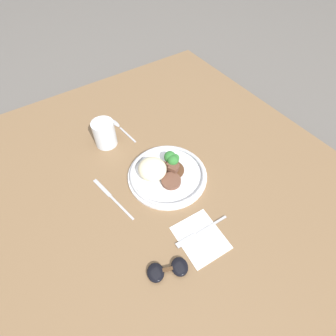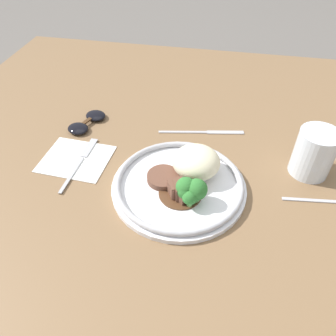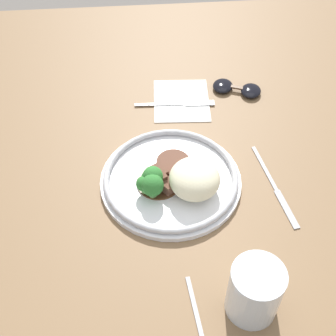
{
  "view_description": "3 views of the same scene",
  "coord_description": "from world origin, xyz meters",
  "px_view_note": "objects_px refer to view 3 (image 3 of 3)",
  "views": [
    {
      "loc": [
        -0.44,
        0.25,
        0.74
      ],
      "look_at": [
        0.01,
        -0.06,
        0.07
      ],
      "focal_mm": 28.0,
      "sensor_mm": 36.0,
      "label": 1
    },
    {
      "loc": [
        0.06,
        -0.5,
        0.51
      ],
      "look_at": [
        -0.02,
        -0.04,
        0.08
      ],
      "focal_mm": 35.0,
      "sensor_mm": 36.0,
      "label": 2
    },
    {
      "loc": [
        0.56,
        -0.1,
        0.72
      ],
      "look_at": [
        -0.01,
        -0.05,
        0.07
      ],
      "focal_mm": 50.0,
      "sensor_mm": 36.0,
      "label": 3
    }
  ],
  "objects_px": {
    "knife": "(275,188)",
    "sunglasses": "(237,88)",
    "plate": "(174,179)",
    "fork": "(183,104)",
    "juice_glass": "(254,293)"
  },
  "relations": [
    {
      "from": "knife",
      "to": "plate",
      "type": "bearing_deg",
      "value": -106.61
    },
    {
      "from": "fork",
      "to": "sunglasses",
      "type": "height_order",
      "value": "sunglasses"
    },
    {
      "from": "sunglasses",
      "to": "plate",
      "type": "bearing_deg",
      "value": -11.64
    },
    {
      "from": "juice_glass",
      "to": "knife",
      "type": "distance_m",
      "value": 0.25
    },
    {
      "from": "fork",
      "to": "sunglasses",
      "type": "relative_size",
      "value": 1.47
    },
    {
      "from": "plate",
      "to": "knife",
      "type": "bearing_deg",
      "value": 83.6
    },
    {
      "from": "fork",
      "to": "knife",
      "type": "xyz_separation_m",
      "value": [
        0.25,
        0.15,
        -0.0
      ]
    },
    {
      "from": "plate",
      "to": "fork",
      "type": "bearing_deg",
      "value": 169.91
    },
    {
      "from": "juice_glass",
      "to": "knife",
      "type": "bearing_deg",
      "value": 157.58
    },
    {
      "from": "plate",
      "to": "sunglasses",
      "type": "distance_m",
      "value": 0.32
    },
    {
      "from": "knife",
      "to": "sunglasses",
      "type": "distance_m",
      "value": 0.29
    },
    {
      "from": "fork",
      "to": "sunglasses",
      "type": "xyz_separation_m",
      "value": [
        -0.04,
        0.13,
        0.0
      ]
    },
    {
      "from": "plate",
      "to": "juice_glass",
      "type": "xyz_separation_m",
      "value": [
        0.25,
        0.1,
        0.02
      ]
    },
    {
      "from": "plate",
      "to": "sunglasses",
      "type": "relative_size",
      "value": 2.2
    },
    {
      "from": "plate",
      "to": "sunglasses",
      "type": "bearing_deg",
      "value": 147.84
    }
  ]
}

